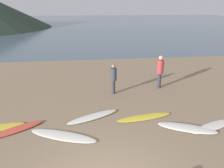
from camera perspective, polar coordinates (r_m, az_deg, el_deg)
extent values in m
cube|color=#8C7559|center=(14.49, -5.88, 2.61)|extent=(120.00, 120.00, 0.20)
cube|color=#475B6B|center=(67.73, -7.41, 16.20)|extent=(140.00, 100.00, 0.01)
ellipsoid|color=#D84C38|center=(8.54, -24.14, -10.98)|extent=(1.90, 1.42, 0.09)
ellipsoid|color=silver|center=(7.68, -12.99, -13.31)|extent=(2.47, 1.50, 0.07)
ellipsoid|color=silver|center=(8.66, -5.06, -8.67)|extent=(2.20, 1.35, 0.10)
ellipsoid|color=yellow|center=(8.72, 8.63, -8.75)|extent=(2.38, 0.86, 0.07)
ellipsoid|color=silver|center=(8.35, 19.37, -10.99)|extent=(2.14, 1.39, 0.10)
ellipsoid|color=silver|center=(8.83, 25.38, -10.14)|extent=(2.12, 1.15, 0.09)
cylinder|color=#2D2D38|center=(11.86, 12.48, 0.91)|extent=(0.20, 0.20, 0.83)
cylinder|color=#9E3338|center=(11.64, 12.76, 4.52)|extent=(0.36, 0.36, 0.72)
sphere|color=tan|center=(11.53, 12.94, 6.80)|extent=(0.23, 0.23, 0.23)
cylinder|color=#2D2D38|center=(10.82, 0.41, -0.78)|extent=(0.17, 0.17, 0.72)
cylinder|color=#333842|center=(10.60, 0.42, 2.60)|extent=(0.31, 0.31, 0.62)
sphere|color=#936B4C|center=(10.49, 0.43, 4.75)|extent=(0.20, 0.20, 0.20)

